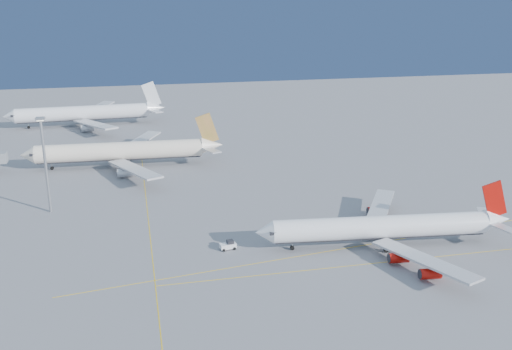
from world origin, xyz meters
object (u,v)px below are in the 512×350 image
airliner_virgin (386,227)px  airliner_etihad (125,151)px  airliner_third (86,113)px  pushback_tug (228,245)px  light_mast (45,157)px

airliner_virgin → airliner_etihad: bearing=132.8°
airliner_virgin → airliner_third: (-74.30, 144.14, 1.08)m
airliner_virgin → pushback_tug: 36.19m
airliner_third → airliner_etihad: bearing=-78.7°
pushback_tug → airliner_etihad: bearing=99.1°
airliner_virgin → airliner_third: bearing=123.2°
airliner_virgin → light_mast: light_mast is taller
airliner_etihad → pushback_tug: bearing=-70.0°
pushback_tug → light_mast: size_ratio=0.15×
airliner_third → pushback_tug: 143.76m
airliner_etihad → light_mast: (-19.49, -38.55, 9.78)m
airliner_third → pushback_tug: size_ratio=17.72×
airliner_etihad → pushback_tug: (22.58, -71.50, -4.31)m
airliner_virgin → airliner_third: size_ratio=0.88×
light_mast → airliner_etihad: bearing=63.2°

